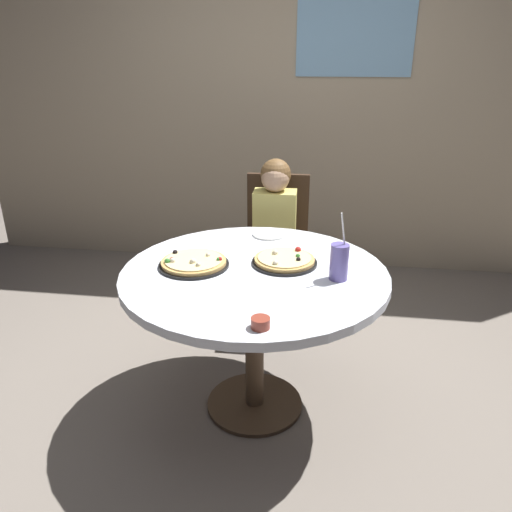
{
  "coord_description": "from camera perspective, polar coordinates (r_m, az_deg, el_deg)",
  "views": [
    {
      "loc": [
        0.29,
        -2.0,
        1.66
      ],
      "look_at": [
        0.0,
        0.05,
        0.8
      ],
      "focal_mm": 34.45,
      "sensor_mm": 36.0,
      "label": 1
    }
  ],
  "objects": [
    {
      "name": "diner_child",
      "position": [
        3.05,
        2.01,
        -0.21
      ],
      "size": [
        0.26,
        0.41,
        1.08
      ],
      "color": "#3F4766",
      "rests_on": "ground_plane"
    },
    {
      "name": "chair_wooden",
      "position": [
        3.2,
        2.3,
        1.8
      ],
      "size": [
        0.41,
        0.41,
        0.95
      ],
      "color": "#382619",
      "rests_on": "ground_plane"
    },
    {
      "name": "dining_table",
      "position": [
        2.26,
        -0.18,
        -3.95
      ],
      "size": [
        1.21,
        1.21,
        0.75
      ],
      "color": "silver",
      "rests_on": "ground_plane"
    },
    {
      "name": "pizza_cheese",
      "position": [
        2.29,
        3.33,
        -0.51
      ],
      "size": [
        0.3,
        0.3,
        0.05
      ],
      "color": "black",
      "rests_on": "dining_table"
    },
    {
      "name": "sauce_bowl",
      "position": [
        1.76,
        0.52,
        -7.77
      ],
      "size": [
        0.07,
        0.07,
        0.04
      ],
      "primitive_type": "cylinder",
      "color": "brown",
      "rests_on": "dining_table"
    },
    {
      "name": "ground_plane",
      "position": [
        2.62,
        -0.16,
        -16.85
      ],
      "size": [
        8.0,
        8.0,
        0.0
      ],
      "primitive_type": "plane",
      "color": "slate"
    },
    {
      "name": "plate_small",
      "position": [
        2.65,
        1.56,
        2.53
      ],
      "size": [
        0.18,
        0.18,
        0.01
      ],
      "primitive_type": "cylinder",
      "color": "white",
      "rests_on": "dining_table"
    },
    {
      "name": "soda_cup",
      "position": [
        2.13,
        9.63,
        -0.67
      ],
      "size": [
        0.08,
        0.08,
        0.31
      ],
      "color": "#6659A5",
      "rests_on": "dining_table"
    },
    {
      "name": "pizza_veggie",
      "position": [
        2.28,
        -7.25,
        -0.78
      ],
      "size": [
        0.32,
        0.32,
        0.05
      ],
      "color": "black",
      "rests_on": "dining_table"
    },
    {
      "name": "wall_with_window",
      "position": [
        3.99,
        4.15,
        19.41
      ],
      "size": [
        5.2,
        0.13,
        2.9
      ],
      "color": "tan",
      "rests_on": "ground_plane"
    }
  ]
}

